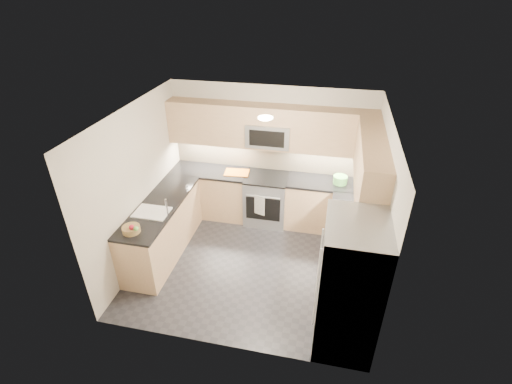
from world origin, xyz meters
The scene contains 35 objects.
floor centered at (0.00, 0.00, 0.00)m, with size 3.60×3.20×0.00m, color #26262C.
ceiling centered at (0.00, 0.00, 2.50)m, with size 3.60×3.20×0.02m, color beige.
wall_back centered at (0.00, 1.60, 1.25)m, with size 3.60×0.02×2.50m, color beige.
wall_front centered at (0.00, -1.60, 1.25)m, with size 3.60×0.02×2.50m, color beige.
wall_left centered at (-1.80, 0.00, 1.25)m, with size 0.02×3.20×2.50m, color beige.
wall_right centered at (1.80, 0.00, 1.25)m, with size 0.02×3.20×2.50m, color beige.
base_cab_back_left centered at (-1.09, 1.30, 0.45)m, with size 1.42×0.60×0.90m, color tan.
base_cab_back_right centered at (1.09, 1.30, 0.45)m, with size 1.42×0.60×0.90m, color tan.
base_cab_right centered at (1.50, 0.15, 0.45)m, with size 0.60×1.70×0.90m, color tan.
base_cab_peninsula centered at (-1.50, 0.00, 0.45)m, with size 0.60×2.00×0.90m, color tan.
countertop_back_left centered at (-1.09, 1.30, 0.92)m, with size 1.42×0.63×0.04m, color black.
countertop_back_right centered at (1.09, 1.30, 0.92)m, with size 1.42×0.63×0.04m, color black.
countertop_right centered at (1.50, 0.15, 0.92)m, with size 0.63×1.70×0.04m, color black.
countertop_peninsula centered at (-1.50, 0.00, 0.92)m, with size 0.63×2.00×0.04m, color black.
upper_cab_back centered at (0.00, 1.43, 1.83)m, with size 3.60×0.35×0.75m, color tan.
upper_cab_right centered at (1.62, 0.28, 1.83)m, with size 0.35×1.95×0.75m, color tan.
backsplash_back centered at (0.00, 1.60, 1.20)m, with size 3.60×0.01×0.51m, color tan.
backsplash_right centered at (1.80, 0.45, 1.20)m, with size 0.01×2.30×0.51m, color tan.
gas_range centered at (0.00, 1.28, 0.46)m, with size 0.76×0.65×0.91m, color #929399.
range_cooktop centered at (0.00, 1.28, 0.92)m, with size 0.76×0.65×0.03m, color black.
oven_door_glass centered at (0.00, 0.95, 0.45)m, with size 0.62×0.02×0.45m, color black.
oven_handle centered at (0.00, 0.93, 0.72)m, with size 0.02×0.02×0.60m, color #B2B5BA.
microwave centered at (0.00, 1.40, 1.70)m, with size 0.76×0.40×0.40m, color gray.
microwave_door centered at (0.00, 1.20, 1.70)m, with size 0.60×0.01×0.28m, color black.
refrigerator centered at (1.45, -1.15, 0.90)m, with size 0.70×0.90×1.80m, color gray.
fridge_handle_left centered at (1.08, -1.33, 0.95)m, with size 0.02×0.02×1.20m, color #B2B5BA.
fridge_handle_right centered at (1.08, -0.97, 0.95)m, with size 0.02×0.02×1.20m, color #B2B5BA.
sink_basin centered at (-1.50, -0.25, 0.88)m, with size 0.52×0.38×0.16m, color white.
faucet centered at (-1.24, -0.25, 1.08)m, with size 0.03×0.03×0.28m, color silver.
utensil_bowl centered at (1.29, 1.30, 1.01)m, with size 0.24×0.24×0.14m, color #4F9E43.
cutting_board centered at (-0.56, 1.30, 0.95)m, with size 0.44×0.31×0.01m, color #CE6813.
fruit_basket centered at (-1.56, -0.76, 0.99)m, with size 0.25×0.25×0.09m, color #A1814B.
fruit_apple centered at (-1.52, -0.80, 1.05)m, with size 0.08×0.08×0.08m, color #B61429.
fruit_pear centered at (-1.45, -0.81, 1.05)m, with size 0.07×0.07×0.07m, color #71C052.
dish_towel_check centered at (-0.06, 0.91, 0.55)m, with size 0.20×0.02×0.38m, color silver.
Camera 1 is at (1.05, -4.52, 4.09)m, focal length 26.00 mm.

